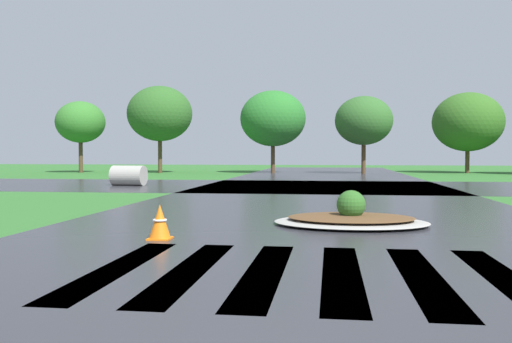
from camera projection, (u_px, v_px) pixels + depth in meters
name	position (u px, v px, depth m)	size (l,w,h in m)	color
asphalt_roadway	(316.00, 215.00, 12.48)	(10.16, 80.00, 0.01)	#2B2B30
asphalt_cross_road	(323.00, 186.00, 22.93)	(90.00, 9.15, 0.01)	#2B2B30
crosswalk_stripes	(303.00, 273.00, 6.45)	(4.95, 3.55, 0.01)	white
median_island	(351.00, 218.00, 10.70)	(2.99, 2.19, 0.68)	#9E9B93
drainage_pipe_stack	(129.00, 176.00, 23.51)	(1.48, 0.98, 0.85)	#9E9B93
traffic_cone	(160.00, 223.00, 8.93)	(0.37, 0.37, 0.57)	orange
background_treeline	(347.00, 117.00, 37.13)	(36.14, 7.15, 6.23)	#4C3823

